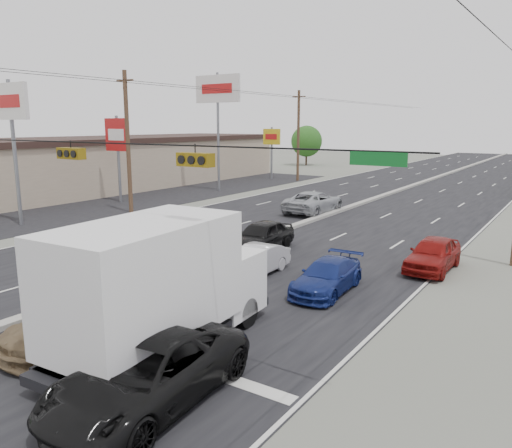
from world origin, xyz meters
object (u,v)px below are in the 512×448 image
(queue_car_d, at_px, (327,277))
(tan_sedan, at_px, (84,319))
(queue_car_a, at_px, (261,237))
(tree_left_far, at_px, (307,141))
(utility_pole_left_c, at_px, (298,135))
(black_suv, at_px, (149,373))
(queue_car_b, at_px, (256,261))
(queue_car_e, at_px, (433,254))
(utility_pole_left_b, at_px, (128,142))
(pole_sign_near, at_px, (11,113))
(oncoming_near, at_px, (182,218))
(pole_sign_far, at_px, (272,141))
(pole_sign_billboard, at_px, (218,96))
(pole_sign_mid, at_px, (118,140))
(box_truck, at_px, (161,285))
(oncoming_far, at_px, (314,202))
(red_sedan, at_px, (165,270))

(queue_car_d, bearing_deg, tan_sedan, -119.51)
(queue_car_a, bearing_deg, tree_left_far, 113.24)
(utility_pole_left_c, xyz_separation_m, queue_car_d, (19.50, -33.04, -4.49))
(utility_pole_left_c, distance_m, queue_car_d, 38.63)
(tan_sedan, bearing_deg, black_suv, -13.10)
(tree_left_far, distance_m, black_suv, 68.86)
(utility_pole_left_c, relative_size, queue_car_b, 2.65)
(tan_sedan, bearing_deg, queue_car_a, 102.21)
(queue_car_e, bearing_deg, utility_pole_left_b, 173.27)
(pole_sign_near, xyz_separation_m, oncoming_near, (9.55, 4.67, -6.30))
(pole_sign_far, bearing_deg, utility_pole_left_b, -82.03)
(utility_pole_left_c, xyz_separation_m, black_suv, (19.50, -42.38, -4.35))
(pole_sign_billboard, xyz_separation_m, black_suv, (21.50, -30.38, -8.11))
(pole_sign_mid, relative_size, box_truck, 0.91)
(pole_sign_mid, bearing_deg, utility_pole_left_c, 78.44)
(tan_sedan, relative_size, oncoming_far, 0.89)
(tan_sedan, relative_size, oncoming_near, 1.02)
(black_suv, bearing_deg, oncoming_far, 104.83)
(black_suv, bearing_deg, pole_sign_near, 150.76)
(tree_left_far, bearing_deg, box_truck, -65.57)
(utility_pole_left_b, distance_m, oncoming_near, 8.63)
(oncoming_near, bearing_deg, queue_car_b, 145.75)
(red_sedan, bearing_deg, pole_sign_far, 110.25)
(pole_sign_near, height_order, pole_sign_billboard, pole_sign_billboard)
(pole_sign_mid, relative_size, pole_sign_far, 1.17)
(pole_sign_mid, bearing_deg, box_truck, -39.20)
(pole_sign_billboard, bearing_deg, pole_sign_mid, -104.04)
(tan_sedan, xyz_separation_m, queue_car_e, (6.60, 13.28, 0.00))
(pole_sign_billboard, distance_m, red_sedan, 29.92)
(black_suv, bearing_deg, queue_car_e, 75.92)
(utility_pole_left_c, bearing_deg, queue_car_e, -51.51)
(pole_sign_far, bearing_deg, pole_sign_mid, -92.60)
(pole_sign_near, xyz_separation_m, pole_sign_mid, (-2.00, 10.00, -1.91))
(red_sedan, xyz_separation_m, queue_car_e, (8.20, 8.20, 0.05))
(pole_sign_mid, bearing_deg, oncoming_far, 15.35)
(utility_pole_left_c, distance_m, box_truck, 44.13)
(pole_sign_billboard, relative_size, queue_car_d, 2.60)
(oncoming_near, bearing_deg, queue_car_e, 175.02)
(black_suv, bearing_deg, utility_pole_left_b, 134.31)
(tree_left_far, bearing_deg, queue_car_a, -64.47)
(tree_left_far, bearing_deg, oncoming_near, -70.72)
(pole_sign_mid, relative_size, oncoming_far, 1.24)
(queue_car_b, xyz_separation_m, queue_car_e, (6.10, 4.92, 0.11))
(queue_car_a, bearing_deg, utility_pole_left_b, 160.97)
(pole_sign_far, xyz_separation_m, queue_car_b, (19.50, -32.71, -3.79))
(utility_pole_left_b, distance_m, oncoming_far, 13.96)
(tan_sedan, height_order, oncoming_far, oncoming_far)
(queue_car_a, height_order, queue_car_d, queue_car_a)
(utility_pole_left_b, distance_m, queue_car_a, 15.26)
(red_sedan, bearing_deg, black_suv, -54.33)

